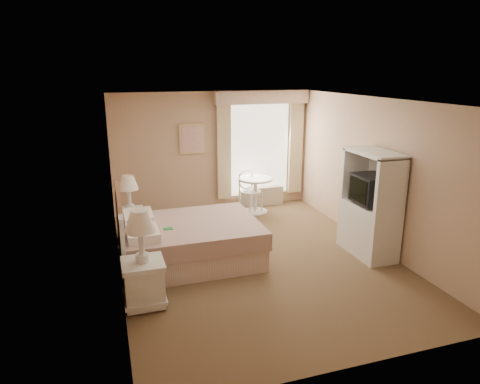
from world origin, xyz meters
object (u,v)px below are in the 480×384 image
object	(u,v)px
nightstand_far	(131,216)
round_table	(255,190)
nightstand_near	(143,271)
bed	(183,240)
armoire	(370,212)
cafe_chair	(249,188)

from	to	relation	value
nightstand_far	round_table	distance (m)	2.72
nightstand_near	bed	bearing A→B (deg)	57.92
bed	armoire	size ratio (longest dim) A/B	1.24
bed	armoire	bearing A→B (deg)	-12.00
round_table	cafe_chair	distance (m)	0.14
cafe_chair	nightstand_near	bearing A→B (deg)	-150.86
bed	cafe_chair	distance (m)	2.67
nightstand_near	round_table	world-z (taller)	nightstand_near
round_table	armoire	bearing A→B (deg)	-67.83
bed	nightstand_far	size ratio (longest dim) A/B	1.85
nightstand_far	cafe_chair	size ratio (longest dim) A/B	1.28
round_table	armoire	world-z (taller)	armoire
bed	nightstand_near	xyz separation A→B (m)	(-0.72, -1.15, 0.13)
nightstand_far	armoire	size ratio (longest dim) A/B	0.67
bed	cafe_chair	world-z (taller)	bed
bed	round_table	xyz separation A→B (m)	(1.89, 1.94, 0.14)
nightstand_far	round_table	size ratio (longest dim) A/B	1.55
bed	armoire	xyz separation A→B (m)	(2.93, -0.62, 0.36)
nightstand_near	round_table	bearing A→B (deg)	49.84
nightstand_near	armoire	bearing A→B (deg)	8.20
nightstand_far	round_table	bearing A→B (deg)	16.32
nightstand_near	armoire	xyz separation A→B (m)	(3.65, 0.53, 0.23)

